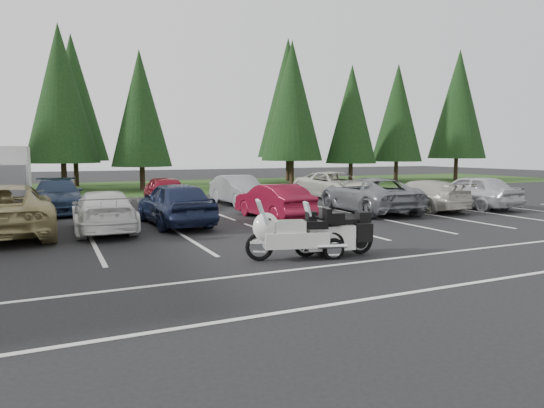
{
  "coord_description": "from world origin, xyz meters",
  "views": [
    {
      "loc": [
        -6.01,
        -12.95,
        2.63
      ],
      "look_at": [
        -0.24,
        -0.5,
        1.16
      ],
      "focal_mm": 32.0,
      "sensor_mm": 36.0,
      "label": 1
    }
  ],
  "objects": [
    {
      "name": "lake_water",
      "position": [
        4.0,
        55.0,
        0.0
      ],
      "size": [
        70.0,
        50.0,
        0.02
      ],
      "primitive_type": "cube",
      "color": "gray",
      "rests_on": "ground"
    },
    {
      "name": "car_near_5",
      "position": [
        2.09,
        4.39,
        0.69
      ],
      "size": [
        1.81,
        4.31,
        1.38
      ],
      "primitive_type": "imported",
      "rotation": [
        0.0,
        0.0,
        3.23
      ],
      "color": "maroon",
      "rests_on": "ground"
    },
    {
      "name": "conifer_6",
      "position": [
        12.0,
        22.1,
        6.71
      ],
      "size": [
        4.93,
        4.93,
        11.48
      ],
      "color": "#332316",
      "rests_on": "ground"
    },
    {
      "name": "conifer_9",
      "position": [
        29.0,
        21.3,
        7.07
      ],
      "size": [
        5.19,
        5.19,
        12.1
      ],
      "color": "#332316",
      "rests_on": "ground"
    },
    {
      "name": "conifer_back_b",
      "position": [
        -4.0,
        27.5,
        6.77
      ],
      "size": [
        4.97,
        4.97,
        11.58
      ],
      "color": "#332316",
      "rests_on": "ground"
    },
    {
      "name": "conifer_8",
      "position": [
        23.0,
        22.6,
        6.17
      ],
      "size": [
        4.53,
        4.53,
        10.56
      ],
      "color": "#332316",
      "rests_on": "ground"
    },
    {
      "name": "car_near_3",
      "position": [
        -4.38,
        3.85,
        0.69
      ],
      "size": [
        2.05,
        4.78,
        1.37
      ],
      "primitive_type": "imported",
      "rotation": [
        0.0,
        0.0,
        3.11
      ],
      "color": "silver",
      "rests_on": "ground"
    },
    {
      "name": "box_truck",
      "position": [
        -8.0,
        12.5,
        1.45
      ],
      "size": [
        2.4,
        5.6,
        2.9
      ],
      "primitive_type": null,
      "color": "silver",
      "rests_on": "ground"
    },
    {
      "name": "ground",
      "position": [
        0.0,
        0.0,
        0.0
      ],
      "size": [
        120.0,
        120.0,
        0.0
      ],
      "primitive_type": "plane",
      "color": "black",
      "rests_on": "ground"
    },
    {
      "name": "car_far_1",
      "position": [
        -5.68,
        10.11,
        0.73
      ],
      "size": [
        2.1,
        5.08,
        1.47
      ],
      "primitive_type": "imported",
      "rotation": [
        0.0,
        0.0,
        -0.01
      ],
      "color": "#1C2B46",
      "rests_on": "ground"
    },
    {
      "name": "touring_motorcycle",
      "position": [
        -0.57,
        -2.58,
        0.76
      ],
      "size": [
        2.87,
        1.54,
        1.52
      ],
      "primitive_type": null,
      "rotation": [
        0.0,
        0.0,
        -0.27
      ],
      "color": "silver",
      "rests_on": "ground"
    },
    {
      "name": "car_near_6",
      "position": [
        6.73,
        4.49,
        0.77
      ],
      "size": [
        3.01,
        5.74,
        1.54
      ],
      "primitive_type": "imported",
      "rotation": [
        0.0,
        0.0,
        3.06
      ],
      "color": "slate",
      "rests_on": "ground"
    },
    {
      "name": "conifer_7",
      "position": [
        17.5,
        21.8,
        5.81
      ],
      "size": [
        4.27,
        4.27,
        9.94
      ],
      "color": "#332316",
      "rests_on": "ground"
    },
    {
      "name": "conifer_5",
      "position": [
        0.0,
        21.6,
        5.63
      ],
      "size": [
        4.14,
        4.14,
        9.63
      ],
      "color": "#332316",
      "rests_on": "ground"
    },
    {
      "name": "car_far_2",
      "position": [
        -0.93,
        9.89,
        0.75
      ],
      "size": [
        1.94,
        4.47,
        1.5
      ],
      "primitive_type": "imported",
      "rotation": [
        0.0,
        0.0,
        -0.04
      ],
      "color": "maroon",
      "rests_on": "ground"
    },
    {
      "name": "car_near_8",
      "position": [
        12.16,
        3.81,
        0.79
      ],
      "size": [
        2.23,
        4.76,
        1.58
      ],
      "primitive_type": "imported",
      "rotation": [
        0.0,
        0.0,
        3.22
      ],
      "color": "#BBBBC0",
      "rests_on": "ground"
    },
    {
      "name": "conifer_back_c",
      "position": [
        14.0,
        26.8,
        7.49
      ],
      "size": [
        5.5,
        5.5,
        12.81
      ],
      "color": "#332316",
      "rests_on": "ground"
    },
    {
      "name": "car_near_2",
      "position": [
        -7.25,
        4.29,
        0.82
      ],
      "size": [
        2.89,
        5.97,
        1.64
      ],
      "primitive_type": "imported",
      "rotation": [
        0.0,
        0.0,
        3.17
      ],
      "color": "#9C8E5A",
      "rests_on": "ground"
    },
    {
      "name": "car_far_3",
      "position": [
        2.69,
        9.76,
        0.73
      ],
      "size": [
        1.77,
        4.52,
        1.47
      ],
      "primitive_type": "imported",
      "rotation": [
        0.0,
        0.0,
        0.05
      ],
      "color": "gray",
      "rests_on": "ground"
    },
    {
      "name": "car_near_7",
      "position": [
        9.42,
        4.14,
        0.69
      ],
      "size": [
        2.12,
        4.82,
        1.38
      ],
      "primitive_type": "imported",
      "rotation": [
        0.0,
        0.0,
        3.18
      ],
      "color": "#BBB7AB",
      "rests_on": "ground"
    },
    {
      "name": "grass_strip",
      "position": [
        0.0,
        24.0,
        0.01
      ],
      "size": [
        80.0,
        16.0,
        0.01
      ],
      "primitive_type": "cube",
      "color": "#1E3A12",
      "rests_on": "ground"
    },
    {
      "name": "car_far_4",
      "position": [
        8.72,
        10.39,
        0.77
      ],
      "size": [
        2.89,
        5.66,
        1.53
      ],
      "primitive_type": "imported",
      "rotation": [
        0.0,
        0.0,
        0.06
      ],
      "color": "beige",
      "rests_on": "ground"
    },
    {
      "name": "conifer_4",
      "position": [
        -5.0,
        22.9,
        6.53
      ],
      "size": [
        4.8,
        4.8,
        11.17
      ],
      "color": "#332316",
      "rests_on": "ground"
    },
    {
      "name": "car_near_4",
      "position": [
        -1.9,
        4.24,
        0.81
      ],
      "size": [
        2.15,
        4.82,
        1.61
      ],
      "primitive_type": "imported",
      "rotation": [
        0.0,
        0.0,
        3.19
      ],
      "color": "#18203C",
      "rests_on": "ground"
    },
    {
      "name": "adventure_motorcycle",
      "position": [
        0.55,
        -2.56,
        0.71
      ],
      "size": [
        2.46,
        1.24,
        1.43
      ],
      "primitive_type": null,
      "rotation": [
        0.0,
        0.0,
        -0.19
      ],
      "color": "black",
      "rests_on": "ground"
    },
    {
      "name": "stall_markings",
      "position": [
        0.0,
        2.0,
        0.0
      ],
      "size": [
        32.0,
        16.0,
        0.01
      ],
      "primitive_type": "cube",
      "color": "silver",
      "rests_on": "ground"
    },
    {
      "name": "cargo_trailer",
      "position": [
        0.41,
        -2.47,
        0.41
      ],
      "size": [
        1.93,
        1.33,
        0.82
      ],
      "primitive_type": null,
      "rotation": [
        0.0,
        0.0,
        -0.2
      ],
      "color": "white",
      "rests_on": "ground"
    }
  ]
}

